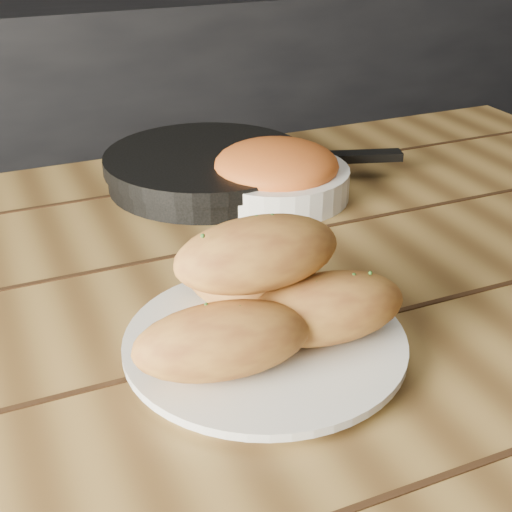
% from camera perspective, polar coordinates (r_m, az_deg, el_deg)
% --- Properties ---
extents(counter, '(2.80, 0.60, 0.90)m').
position_cam_1_polar(counter, '(1.97, -3.78, 7.73)').
color(counter, black).
rests_on(counter, ground).
extents(table, '(1.47, 0.90, 0.75)m').
position_cam_1_polar(table, '(0.78, -4.41, -9.65)').
color(table, olive).
rests_on(table, ground).
extents(plate, '(0.25, 0.25, 0.02)m').
position_cam_1_polar(plate, '(0.64, 0.71, -7.11)').
color(plate, silver).
rests_on(plate, table).
extents(bread_rolls, '(0.25, 0.21, 0.12)m').
position_cam_1_polar(bread_rolls, '(0.61, 0.42, -3.20)').
color(bread_rolls, '#C78B37').
rests_on(bread_rolls, plate).
extents(skillet, '(0.41, 0.28, 0.05)m').
position_cam_1_polar(skillet, '(1.00, -3.83, 7.04)').
color(skillet, black).
rests_on(skillet, table).
extents(bowl, '(0.19, 0.19, 0.07)m').
position_cam_1_polar(bowl, '(0.95, 1.64, 6.62)').
color(bowl, white).
rests_on(bowl, table).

